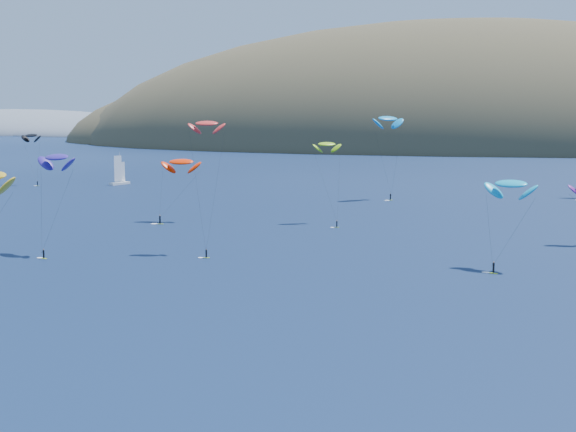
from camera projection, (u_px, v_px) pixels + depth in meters
The scene contains 10 objects.
island at pixel (481, 160), 600.93m from camera, with size 730.00×300.00×210.00m.
headland at pixel (37, 136), 895.20m from camera, with size 460.00×250.00×60.00m.
sailboat at pixel (120, 182), 293.12m from camera, with size 10.11×9.53×12.08m.
kitesurfer_1 at pixel (181, 162), 198.16m from camera, with size 9.94×10.50×17.31m.
kitesurfer_3 at pixel (327, 144), 195.60m from camera, with size 8.65×12.50×21.02m.
kitesurfer_4 at pixel (388, 119), 244.77m from camera, with size 10.97×10.78×27.61m.
kitesurfer_5 at pixel (511, 184), 139.65m from camera, with size 9.78×10.37×17.29m.
kitesurfer_9 at pixel (207, 124), 155.07m from camera, with size 7.33×10.65×26.85m.
kitesurfer_10 at pixel (57, 157), 153.94m from camera, with size 9.36×10.54×20.93m.
kitesurfer_12 at pixel (31, 135), 291.66m from camera, with size 10.11×8.36×20.28m.
Camera 1 is at (42.39, -55.97, 27.96)m, focal length 50.00 mm.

